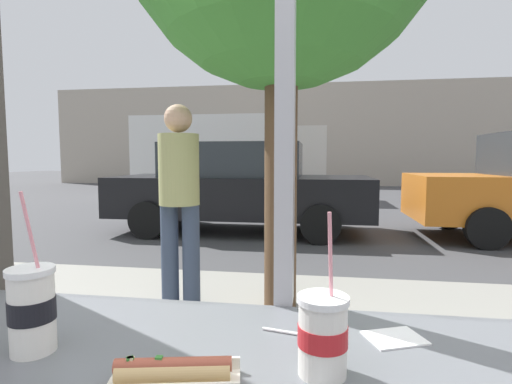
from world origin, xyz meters
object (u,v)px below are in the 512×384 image
Objects in this scene: soda_cup_right at (323,334)px; pedestrian at (179,193)px; hotdog_tray_far at (173,373)px; parked_car_black at (240,186)px; soda_cup_left at (32,308)px; box_truck at (229,154)px.

soda_cup_right is 0.19× the size of pedestrian.
hotdog_tray_far is 2.48m from pedestrian.
parked_car_black is (-1.15, 6.44, -0.14)m from hotdog_tray_far.
hotdog_tray_far is (0.33, -0.07, -0.07)m from soda_cup_left.
soda_cup_left is 1.36× the size of hotdog_tray_far.
parked_car_black is 2.86× the size of pedestrian.
soda_cup_left is at bearing -82.61° from parked_car_black.
soda_cup_right is at bearing -64.26° from pedestrian.
box_truck is at bearing 104.62° from parked_car_black.
box_truck reaches higher than soda_cup_left.
pedestrian is (1.86, -10.02, -0.43)m from box_truck.
soda_cup_right is (0.58, 0.01, -0.01)m from soda_cup_left.
soda_cup_left is at bearing -79.09° from box_truck.
box_truck is at bearing 100.91° from soda_cup_left.
pedestrian is at bearing 115.74° from soda_cup_right.
parked_car_black reaches higher than soda_cup_right.
parked_car_black reaches higher than soda_cup_left.
soda_cup_left reaches higher than soda_cup_right.
hotdog_tray_far is at bearing -70.40° from pedestrian.
parked_car_black is at bearing -75.38° from box_truck.
soda_cup_left is 0.07× the size of parked_car_black.
box_truck reaches higher than pedestrian.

